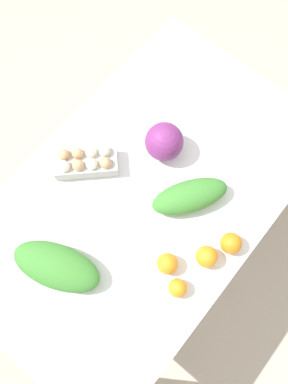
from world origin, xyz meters
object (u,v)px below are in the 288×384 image
Objects in this scene: greens_bunch_dandelion at (57,266)px; orange_0 at (231,243)px; orange_3 at (178,288)px; cabbage_purple at (164,142)px; orange_2 at (207,257)px; orange_1 at (167,264)px; egg_carton at (86,162)px; greens_bunch_kale at (190,196)px.

greens_bunch_dandelion is 0.61m from orange_0.
orange_0 is at bearing -11.73° from orange_3.
cabbage_purple is 1.87× the size of orange_2.
cabbage_purple is 1.89× the size of orange_0.
orange_2 is (-0.09, 0.04, 0.00)m from orange_0.
orange_0 is 1.03× the size of orange_1.
egg_carton reaches higher than orange_2.
egg_carton is 0.40m from greens_bunch_dandelion.
egg_carton reaches higher than orange_0.
orange_2 is at bearing 157.85° from orange_0.
cabbage_purple is 0.53m from orange_3.
egg_carton is at bearing 110.21° from greens_bunch_kale.
egg_carton is 0.61m from orange_0.
egg_carton is at bearing 90.64° from orange_2.
cabbage_purple is at bearing 58.29° from orange_2.
greens_bunch_dandelion is at bearing -179.58° from cabbage_purple.
greens_bunch_kale is 3.65× the size of orange_2.
orange_2 is (-0.24, -0.38, -0.03)m from cabbage_purple.
greens_bunch_kale is 0.22m from orange_2.
cabbage_purple is at bearing 63.65° from greens_bunch_kale.
greens_bunch_dandelion is 4.09× the size of orange_0.
greens_bunch_kale is at bearing 78.84° from orange_0.
egg_carton is at bearing 99.34° from orange_0.
greens_bunch_dandelion is 4.85× the size of orange_3.
orange_2 is (0.11, -0.09, 0.00)m from orange_1.
greens_bunch_kale is (0.14, -0.39, 0.00)m from egg_carton.
orange_1 is 0.09m from orange_3.
egg_carton is at bearing 28.12° from greens_bunch_dandelion.
orange_3 is at bearing 175.31° from orange_2.
egg_carton is 0.56m from orange_2.
orange_0 is at bearing -32.80° from orange_1.
orange_1 is at bearing -139.59° from cabbage_purple.
greens_bunch_dandelion reaches higher than orange_2.
cabbage_purple is at bearing -172.12° from egg_carton.
orange_3 is (0.21, -0.36, -0.01)m from greens_bunch_dandelion.
orange_1 is at bearing 147.20° from orange_0.
orange_1 is (-0.10, -0.47, -0.01)m from egg_carton.
orange_1 is 0.14m from orange_2.
greens_bunch_dandelion is (-0.49, 0.20, 0.00)m from greens_bunch_kale.
egg_carton reaches higher than orange_3.
greens_bunch_kale is at bearing 30.60° from orange_3.
egg_carton is 0.57m from orange_3.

